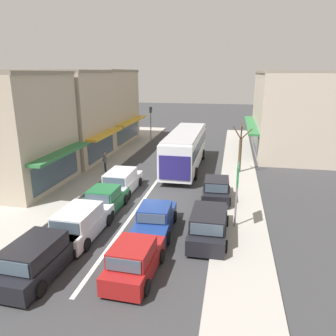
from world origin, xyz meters
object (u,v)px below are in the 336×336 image
hatchback_adjacent_lane_trail (134,260)px  sedan_behind_bus_near (105,201)px  city_bus (185,147)px  sedan_behind_bus_mid (155,220)px  wagon_queue_far_back (81,223)px  wagon_adjacent_lane_lead (39,258)px  parked_wagon_kerb_front (209,225)px  street_tree_right (240,151)px  traffic_light_downstreet (151,118)px  directional_road_sign (237,180)px  parked_hatchback_kerb_second (216,190)px  wagon_queue_gap_filler (122,182)px  pedestrian_with_handbag_near (105,161)px

hatchback_adjacent_lane_trail → sedan_behind_bus_near: size_ratio=0.89×
city_bus → hatchback_adjacent_lane_trail: city_bus is taller
sedan_behind_bus_mid → wagon_queue_far_back: 3.78m
wagon_adjacent_lane_lead → parked_wagon_kerb_front: same height
street_tree_right → traffic_light_downstreet: bearing=133.5°
traffic_light_downstreet → city_bus: bearing=-61.2°
hatchback_adjacent_lane_trail → traffic_light_downstreet: traffic_light_downstreet is taller
sedan_behind_bus_near → street_tree_right: 12.46m
sedan_behind_bus_near → directional_road_sign: bearing=-5.8°
hatchback_adjacent_lane_trail → directional_road_sign: size_ratio=1.05×
sedan_behind_bus_near → parked_hatchback_kerb_second: 7.15m
directional_road_sign → wagon_queue_far_back: bearing=-162.1°
city_bus → parked_hatchback_kerb_second: bearing=-66.3°
wagon_adjacent_lane_lead → wagon_queue_far_back: same height
sedan_behind_bus_mid → directional_road_sign: 4.74m
wagon_adjacent_lane_lead → traffic_light_downstreet: 27.00m
wagon_queue_gap_filler → parked_wagon_kerb_front: (6.46, -5.55, 0.00)m
sedan_behind_bus_near → parked_wagon_kerb_front: size_ratio=0.94×
sedan_behind_bus_near → wagon_adjacent_lane_lead: (-0.23, -6.61, 0.08)m
city_bus → traffic_light_downstreet: traffic_light_downstreet is taller
city_bus → sedan_behind_bus_mid: size_ratio=2.54×
wagon_adjacent_lane_lead → sedan_behind_bus_mid: bearing=50.6°
parked_wagon_kerb_front → wagon_queue_gap_filler: bearing=139.3°
parked_wagon_kerb_front → traffic_light_downstreet: traffic_light_downstreet is taller
wagon_queue_far_back → traffic_light_downstreet: bearing=95.4°
sedan_behind_bus_near → street_tree_right: (8.01, 9.47, 1.25)m
city_bus → street_tree_right: street_tree_right is taller
sedan_behind_bus_near → pedestrian_with_handbag_near: pedestrian_with_handbag_near is taller
sedan_behind_bus_near → parked_wagon_kerb_front: bearing=-19.1°
sedan_behind_bus_mid → wagon_adjacent_lane_lead: wagon_adjacent_lane_lead is taller
wagon_adjacent_lane_lead → directional_road_sign: size_ratio=1.27×
wagon_adjacent_lane_lead → parked_wagon_kerb_front: 7.94m
wagon_queue_far_back → parked_wagon_kerb_front: same height
traffic_light_downstreet → wagon_adjacent_lane_lead: bearing=-85.8°
hatchback_adjacent_lane_trail → directional_road_sign: bearing=52.3°
directional_road_sign → street_tree_right: bearing=88.2°
hatchback_adjacent_lane_trail → parked_wagon_kerb_front: 4.66m
wagon_queue_gap_filler → parked_hatchback_kerb_second: (6.55, -0.31, -0.04)m
parked_hatchback_kerb_second → traffic_light_downstreet: size_ratio=0.90×
wagon_queue_gap_filler → directional_road_sign: directional_road_sign is taller
hatchback_adjacent_lane_trail → street_tree_right: size_ratio=0.92×
city_bus → sedan_behind_bus_near: 10.67m
wagon_queue_far_back → city_bus: bearing=75.7°
wagon_adjacent_lane_lead → parked_hatchback_kerb_second: size_ratio=1.22×
wagon_adjacent_lane_lead → wagon_queue_gap_filler: 9.96m
sedan_behind_bus_near → wagon_queue_gap_filler: bearing=91.4°
parked_wagon_kerb_front → hatchback_adjacent_lane_trail: bearing=-125.8°
parked_hatchback_kerb_second → sedan_behind_bus_near: bearing=-154.8°
wagon_queue_gap_filler → wagon_queue_far_back: bearing=-89.2°
parked_hatchback_kerb_second → pedestrian_with_handbag_near: (-9.29, 4.18, 0.36)m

